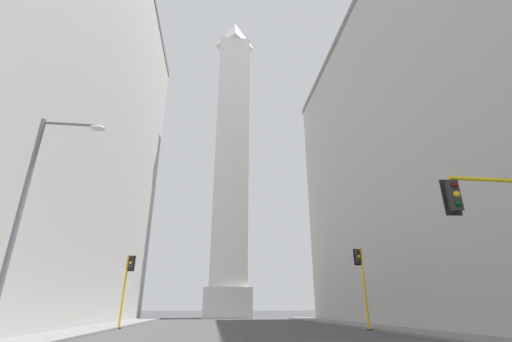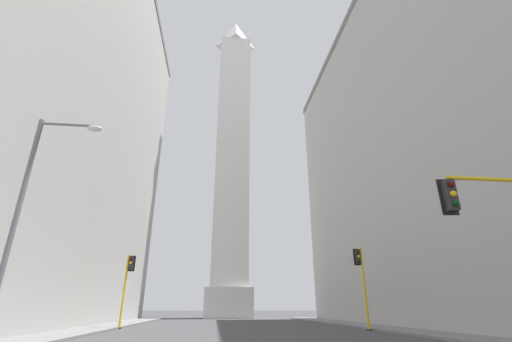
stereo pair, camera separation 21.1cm
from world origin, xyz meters
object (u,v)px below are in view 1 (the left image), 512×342
(obelisk, at_px, (231,151))
(traffic_light_mid_left, at_px, (127,279))
(street_lamp, at_px, (33,201))
(traffic_light_mid_right, at_px, (362,275))

(obelisk, distance_m, traffic_light_mid_left, 39.86)
(traffic_light_mid_left, bearing_deg, obelisk, 71.21)
(obelisk, bearing_deg, traffic_light_mid_left, -108.79)
(traffic_light_mid_left, xyz_separation_m, street_lamp, (0.21, -17.97, 1.57))
(obelisk, relative_size, traffic_light_mid_left, 10.47)
(traffic_light_mid_left, distance_m, street_lamp, 18.04)
(traffic_light_mid_left, distance_m, traffic_light_mid_right, 19.63)
(traffic_light_mid_left, xyz_separation_m, traffic_light_mid_right, (19.16, -4.30, 0.17))
(obelisk, relative_size, street_lamp, 6.83)
(traffic_light_mid_right, distance_m, street_lamp, 23.41)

